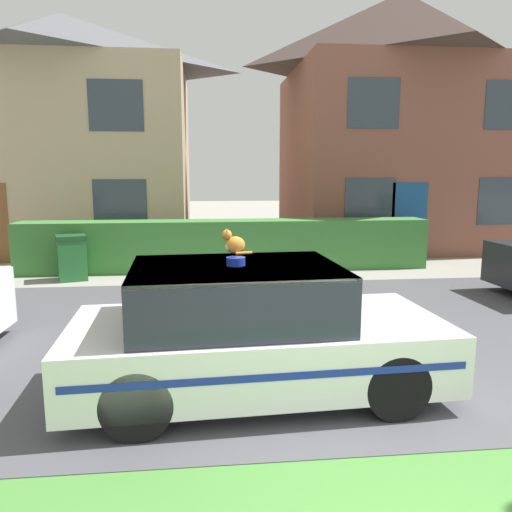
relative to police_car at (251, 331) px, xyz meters
name	(u,v)px	position (x,y,z in m)	size (l,w,h in m)	color
road_strip	(302,331)	(0.97, 2.03, -0.69)	(28.00, 6.78, 0.01)	#4C4C51
garden_hedge	(227,245)	(0.07, 7.03, -0.08)	(9.88, 0.86, 1.22)	#3D7F38
police_car	(251,331)	(0.00, 0.00, 0.00)	(4.01, 2.00, 1.49)	black
cat	(233,243)	(-0.17, 0.22, 0.92)	(0.33, 0.19, 0.28)	orange
house_left	(66,132)	(-4.73, 11.54, 2.94)	(7.82, 6.33, 7.15)	tan
house_right	(398,120)	(5.91, 11.15, 3.38)	(7.23, 6.44, 7.99)	brown
wheelie_bin	(72,257)	(-3.40, 6.17, -0.19)	(0.77, 0.74, 1.01)	#23662D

